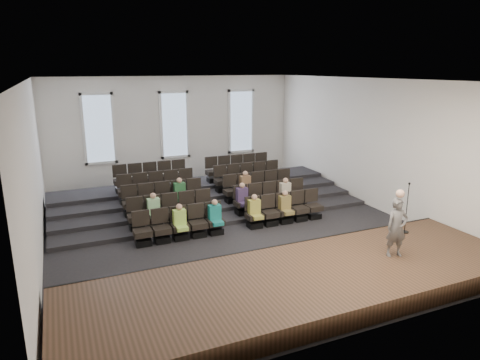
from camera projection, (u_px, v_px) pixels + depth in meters
name	position (u px, v px, depth m)	size (l,w,h in m)	color
ground	(229.00, 225.00, 15.11)	(14.00, 14.00, 0.00)	black
ceiling	(228.00, 79.00, 13.83)	(12.00, 14.00, 0.02)	white
wall_back	(174.00, 129.00, 20.70)	(12.00, 0.04, 5.00)	white
wall_front	(364.00, 222.00, 8.25)	(12.00, 0.04, 5.00)	white
wall_left	(32.00, 172.00, 12.16)	(0.04, 14.00, 5.00)	white
wall_right	(370.00, 143.00, 16.79)	(0.04, 14.00, 5.00)	white
stage	(306.00, 283.00, 10.52)	(11.80, 3.60, 0.50)	#4B3020
stage_lip	(273.00, 255.00, 12.09)	(11.80, 0.06, 0.52)	black
risers	(200.00, 195.00, 17.88)	(11.80, 4.80, 0.60)	black
seating_rows	(214.00, 195.00, 16.31)	(6.80, 4.70, 1.67)	black
windows	(175.00, 125.00, 20.59)	(8.44, 0.10, 3.24)	white
audience	(228.00, 201.00, 15.14)	(5.45, 2.64, 1.10)	#A8D655
speaker	(397.00, 228.00, 11.26)	(0.58, 0.38, 1.59)	#545250
mic_stand	(406.00, 218.00, 12.96)	(0.26, 0.26, 1.58)	black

